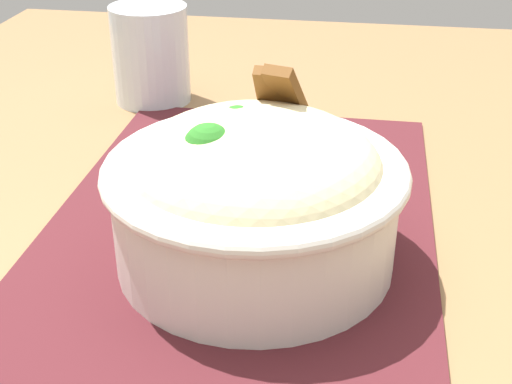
# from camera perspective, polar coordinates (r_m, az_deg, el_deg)

# --- Properties ---
(table) EXTENTS (1.25, 0.85, 0.73)m
(table) POSITION_cam_1_polar(r_m,az_deg,el_deg) (0.54, -3.57, -11.47)
(table) COLOR olive
(table) RESTS_ON ground_plane
(placemat) EXTENTS (0.45, 0.28, 0.00)m
(placemat) POSITION_cam_1_polar(r_m,az_deg,el_deg) (0.52, -1.47, -3.21)
(placemat) COLOR #47191E
(placemat) RESTS_ON table
(bowl) EXTENTS (0.22, 0.22, 0.13)m
(bowl) POSITION_cam_1_polar(r_m,az_deg,el_deg) (0.46, -0.02, 0.31)
(bowl) COLOR silver
(bowl) RESTS_ON placemat
(fork) EXTENTS (0.04, 0.13, 0.00)m
(fork) POSITION_cam_1_polar(r_m,az_deg,el_deg) (0.57, -1.45, 0.27)
(fork) COLOR silver
(fork) RESTS_ON placemat
(drinking_glass) EXTENTS (0.08, 0.08, 0.10)m
(drinking_glass) POSITION_cam_1_polar(r_m,az_deg,el_deg) (0.75, -8.42, 10.41)
(drinking_glass) COLOR silver
(drinking_glass) RESTS_ON table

